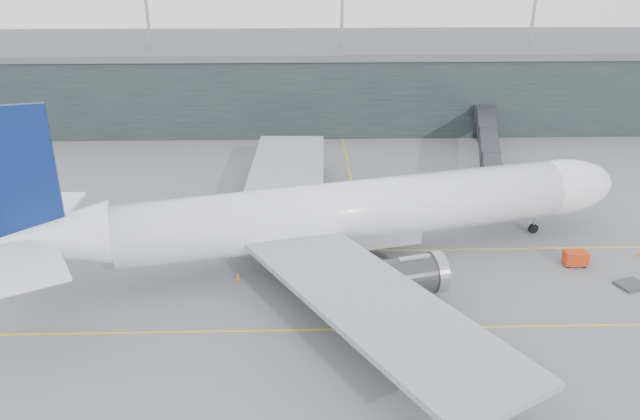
{
  "coord_description": "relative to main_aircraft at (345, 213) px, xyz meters",
  "views": [
    {
      "loc": [
        -2.23,
        -69.19,
        33.84
      ],
      "look_at": [
        -0.42,
        -4.0,
        5.32
      ],
      "focal_mm": 35.0,
      "sensor_mm": 36.0,
      "label": 1
    }
  ],
  "objects": [
    {
      "name": "jet_bridge",
      "position": [
        22.41,
        28.03,
        -0.95
      ],
      "size": [
        12.51,
        44.49,
        6.28
      ],
      "rotation": [
        0.0,
        0.0,
        -0.23
      ],
      "color": "#27272C",
      "rests_on": "ground"
    },
    {
      "name": "cone_tail",
      "position": [
        -11.82,
        -4.48,
        -5.26
      ],
      "size": [
        0.49,
        0.49,
        0.77
      ],
      "primitive_type": "cone",
      "color": "orange",
      "rests_on": "ground"
    },
    {
      "name": "cone_nose",
      "position": [
        34.15,
        -0.49,
        -5.33
      ],
      "size": [
        0.41,
        0.41,
        0.65
      ],
      "primitive_type": "cone",
      "color": "orange",
      "rests_on": "ground"
    },
    {
      "name": "uld_c",
      "position": [
        -1.38,
        16.2,
        -4.59
      ],
      "size": [
        2.26,
        1.83,
        2.02
      ],
      "rotation": [
        0.0,
        0.0,
        -0.02
      ],
      "color": "#35363A",
      "rests_on": "ground"
    },
    {
      "name": "ground",
      "position": [
        -2.36,
        5.78,
        -5.65
      ],
      "size": [
        320.0,
        320.0,
        0.0
      ],
      "primitive_type": "plane",
      "color": "slate",
      "rests_on": "ground"
    },
    {
      "name": "taxiline_lead_main",
      "position": [
        2.64,
        25.78,
        -5.64
      ],
      "size": [
        0.25,
        60.0,
        0.02
      ],
      "primitive_type": "cube",
      "color": "gold",
      "rests_on": "ground"
    },
    {
      "name": "gse_cart",
      "position": [
        25.78,
        -2.41,
        -4.7
      ],
      "size": [
        2.55,
        1.66,
        1.71
      ],
      "rotation": [
        0.0,
        0.0,
        -0.03
      ],
      "color": "red",
      "rests_on": "ground"
    },
    {
      "name": "taxiline_b",
      "position": [
        -2.36,
        -14.22,
        -5.64
      ],
      "size": [
        160.0,
        0.25,
        0.02
      ],
      "primitive_type": "cube",
      "color": "gold",
      "rests_on": "ground"
    },
    {
      "name": "main_aircraft",
      "position": [
        0.0,
        0.0,
        0.0
      ],
      "size": [
        71.01,
        65.47,
        20.14
      ],
      "rotation": [
        0.0,
        0.0,
        0.25
      ],
      "color": "white",
      "rests_on": "ground"
    },
    {
      "name": "baggage_dolly",
      "position": [
        29.93,
        -7.16,
        -5.48
      ],
      "size": [
        3.44,
        3.1,
        0.28
      ],
      "primitive_type": "cube",
      "rotation": [
        0.0,
        0.0,
        0.35
      ],
      "color": "#37373C",
      "rests_on": "ground"
    },
    {
      "name": "taxiline_a",
      "position": [
        -2.36,
        1.78,
        -5.64
      ],
      "size": [
        160.0,
        0.25,
        0.02
      ],
      "primitive_type": "cube",
      "color": "gold",
      "rests_on": "ground"
    },
    {
      "name": "uld_b",
      "position": [
        -6.29,
        17.71,
        -4.65
      ],
      "size": [
        2.38,
        2.05,
        1.91
      ],
      "rotation": [
        0.0,
        0.0,
        -0.19
      ],
      "color": "#35363A",
      "rests_on": "ground"
    },
    {
      "name": "cone_wing_stbd",
      "position": [
        5.47,
        -13.64,
        -5.32
      ],
      "size": [
        0.42,
        0.42,
        0.67
      ],
      "primitive_type": "cone",
      "color": "red",
      "rests_on": "ground"
    },
    {
      "name": "uld_a",
      "position": [
        -6.01,
        16.55,
        -4.57
      ],
      "size": [
        2.66,
        2.34,
        2.06
      ],
      "rotation": [
        0.0,
        0.0,
        0.26
      ],
      "color": "#35363A",
      "rests_on": "ground"
    },
    {
      "name": "cone_wing_port",
      "position": [
        8.21,
        18.24,
        -5.34
      ],
      "size": [
        0.39,
        0.39,
        0.63
      ],
      "primitive_type": "cone",
      "color": "#D34D0B",
      "rests_on": "ground"
    },
    {
      "name": "terminal",
      "position": [
        -2.36,
        63.77,
        1.97
      ],
      "size": [
        240.0,
        36.0,
        29.0
      ],
      "color": "#1E2929",
      "rests_on": "ground"
    }
  ]
}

